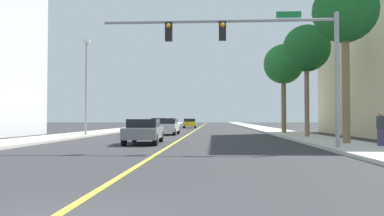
{
  "coord_description": "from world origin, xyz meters",
  "views": [
    {
      "loc": [
        2.29,
        -4.48,
        1.41
      ],
      "look_at": [
        1.04,
        16.83,
        2.03
      ],
      "focal_mm": 34.9,
      "sensor_mm": 36.0,
      "label": 1
    }
  ],
  "objects_px": {
    "car_yellow": "(190,123)",
    "street_lamp": "(86,82)",
    "car_white": "(168,124)",
    "pedestrian": "(381,129)",
    "palm_far": "(283,65)",
    "car_black": "(171,123)",
    "palm_near": "(345,12)",
    "palm_mid": "(306,49)",
    "car_gray": "(144,131)",
    "car_red": "(160,124)",
    "traffic_signal_mast": "(261,46)",
    "car_silver": "(168,126)"
  },
  "relations": [
    {
      "from": "palm_mid",
      "to": "palm_far",
      "type": "relative_size",
      "value": 0.99
    },
    {
      "from": "car_gray",
      "to": "car_silver",
      "type": "relative_size",
      "value": 1.06
    },
    {
      "from": "traffic_signal_mast",
      "to": "car_black",
      "type": "bearing_deg",
      "value": 102.23
    },
    {
      "from": "street_lamp",
      "to": "palm_mid",
      "type": "height_order",
      "value": "palm_mid"
    },
    {
      "from": "car_white",
      "to": "pedestrian",
      "type": "relative_size",
      "value": 2.45
    },
    {
      "from": "car_yellow",
      "to": "traffic_signal_mast",
      "type": "bearing_deg",
      "value": -83.59
    },
    {
      "from": "traffic_signal_mast",
      "to": "car_white",
      "type": "xyz_separation_m",
      "value": [
        -8.19,
        32.16,
        -3.87
      ]
    },
    {
      "from": "car_red",
      "to": "pedestrian",
      "type": "xyz_separation_m",
      "value": [
        13.93,
        -24.31,
        0.18
      ]
    },
    {
      "from": "palm_far",
      "to": "pedestrian",
      "type": "height_order",
      "value": "palm_far"
    },
    {
      "from": "car_gray",
      "to": "pedestrian",
      "type": "height_order",
      "value": "pedestrian"
    },
    {
      "from": "car_black",
      "to": "car_gray",
      "type": "bearing_deg",
      "value": -85.56
    },
    {
      "from": "car_red",
      "to": "car_black",
      "type": "distance_m",
      "value": 14.64
    },
    {
      "from": "car_black",
      "to": "car_red",
      "type": "bearing_deg",
      "value": -87.93
    },
    {
      "from": "car_white",
      "to": "palm_mid",
      "type": "bearing_deg",
      "value": -61.18
    },
    {
      "from": "pedestrian",
      "to": "car_white",
      "type": "bearing_deg",
      "value": 61.29
    },
    {
      "from": "palm_far",
      "to": "palm_near",
      "type": "bearing_deg",
      "value": -88.24
    },
    {
      "from": "car_black",
      "to": "traffic_signal_mast",
      "type": "bearing_deg",
      "value": -77.56
    },
    {
      "from": "palm_near",
      "to": "car_gray",
      "type": "relative_size",
      "value": 1.91
    },
    {
      "from": "car_yellow",
      "to": "street_lamp",
      "type": "bearing_deg",
      "value": -104.43
    },
    {
      "from": "palm_far",
      "to": "pedestrian",
      "type": "bearing_deg",
      "value": -85.13
    },
    {
      "from": "car_yellow",
      "to": "car_black",
      "type": "bearing_deg",
      "value": -173.36
    },
    {
      "from": "street_lamp",
      "to": "car_black",
      "type": "xyz_separation_m",
      "value": [
        3.5,
        27.98,
        -3.58
      ]
    },
    {
      "from": "palm_far",
      "to": "car_red",
      "type": "relative_size",
      "value": 1.93
    },
    {
      "from": "car_red",
      "to": "car_silver",
      "type": "distance_m",
      "value": 9.77
    },
    {
      "from": "palm_mid",
      "to": "palm_far",
      "type": "bearing_deg",
      "value": 92.08
    },
    {
      "from": "palm_near",
      "to": "car_black",
      "type": "xyz_separation_m",
      "value": [
        -13.44,
        37.14,
        -6.21
      ]
    },
    {
      "from": "palm_far",
      "to": "car_gray",
      "type": "xyz_separation_m",
      "value": [
        -10.33,
        -13.62,
        -5.63
      ]
    },
    {
      "from": "car_red",
      "to": "pedestrian",
      "type": "relative_size",
      "value": 2.61
    },
    {
      "from": "traffic_signal_mast",
      "to": "street_lamp",
      "type": "height_order",
      "value": "street_lamp"
    },
    {
      "from": "traffic_signal_mast",
      "to": "car_gray",
      "type": "relative_size",
      "value": 2.34
    },
    {
      "from": "car_gray",
      "to": "car_white",
      "type": "distance_m",
      "value": 28.07
    },
    {
      "from": "car_white",
      "to": "pedestrian",
      "type": "xyz_separation_m",
      "value": [
        13.88,
        -30.92,
        0.17
      ]
    },
    {
      "from": "traffic_signal_mast",
      "to": "palm_near",
      "type": "height_order",
      "value": "palm_near"
    },
    {
      "from": "traffic_signal_mast",
      "to": "car_silver",
      "type": "xyz_separation_m",
      "value": [
        -6.14,
        16.0,
        -3.91
      ]
    },
    {
      "from": "palm_mid",
      "to": "car_white",
      "type": "relative_size",
      "value": 2.04
    },
    {
      "from": "car_yellow",
      "to": "pedestrian",
      "type": "xyz_separation_m",
      "value": [
        11.49,
        -39.36,
        0.21
      ]
    },
    {
      "from": "car_yellow",
      "to": "palm_mid",
      "type": "bearing_deg",
      "value": -72.8
    },
    {
      "from": "palm_near",
      "to": "car_red",
      "type": "distance_m",
      "value": 26.71
    },
    {
      "from": "street_lamp",
      "to": "traffic_signal_mast",
      "type": "bearing_deg",
      "value": -44.97
    },
    {
      "from": "palm_near",
      "to": "car_black",
      "type": "distance_m",
      "value": 39.99
    },
    {
      "from": "palm_far",
      "to": "car_yellow",
      "type": "xyz_separation_m",
      "value": [
        -10.08,
        22.81,
        -5.62
      ]
    },
    {
      "from": "car_gray",
      "to": "car_red",
      "type": "bearing_deg",
      "value": 92.98
    },
    {
      "from": "street_lamp",
      "to": "palm_near",
      "type": "relative_size",
      "value": 0.88
    },
    {
      "from": "car_gray",
      "to": "car_silver",
      "type": "distance_m",
      "value": 11.83
    },
    {
      "from": "car_red",
      "to": "car_black",
      "type": "height_order",
      "value": "car_red"
    },
    {
      "from": "car_gray",
      "to": "car_silver",
      "type": "height_order",
      "value": "car_gray"
    },
    {
      "from": "traffic_signal_mast",
      "to": "street_lamp",
      "type": "relative_size",
      "value": 1.39
    },
    {
      "from": "palm_far",
      "to": "car_black",
      "type": "xyz_separation_m",
      "value": [
        -12.99,
        22.39,
        -5.6
      ]
    },
    {
      "from": "traffic_signal_mast",
      "to": "pedestrian",
      "type": "height_order",
      "value": "traffic_signal_mast"
    },
    {
      "from": "car_red",
      "to": "car_yellow",
      "type": "relative_size",
      "value": 1.04
    }
  ]
}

